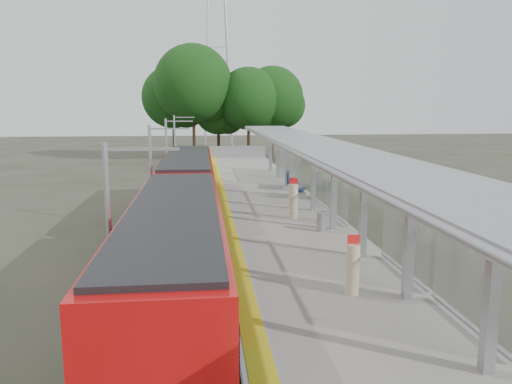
# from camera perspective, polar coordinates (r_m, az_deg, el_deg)

# --- Properties ---
(trackbed) EXTENTS (3.00, 70.00, 0.24)m
(trackbed) POSITION_cam_1_polar(r_m,az_deg,el_deg) (27.58, -7.77, -3.32)
(trackbed) COLOR #59544C
(trackbed) RESTS_ON ground
(platform) EXTENTS (6.00, 50.00, 1.00)m
(platform) POSITION_cam_1_polar(r_m,az_deg,el_deg) (27.73, 1.55, -2.35)
(platform) COLOR gray
(platform) RESTS_ON ground
(tactile_strip) EXTENTS (0.60, 50.00, 0.02)m
(tactile_strip) POSITION_cam_1_polar(r_m,az_deg,el_deg) (27.40, -3.74, -1.42)
(tactile_strip) COLOR yellow
(tactile_strip) RESTS_ON platform
(end_fence) EXTENTS (6.00, 0.10, 1.20)m
(end_fence) POSITION_cam_1_polar(r_m,az_deg,el_deg) (52.15, -2.18, 4.64)
(end_fence) COLOR #9EA0A5
(end_fence) RESTS_ON platform
(train) EXTENTS (2.74, 27.60, 3.62)m
(train) POSITION_cam_1_polar(r_m,az_deg,el_deg) (21.43, -8.27, -1.87)
(train) COLOR black
(train) RESTS_ON ground
(canopy) EXTENTS (3.27, 38.00, 3.66)m
(canopy) POSITION_cam_1_polar(r_m,az_deg,el_deg) (23.74, 6.70, 4.55)
(canopy) COLOR #9EA0A5
(canopy) RESTS_ON platform
(pylon) EXTENTS (8.00, 4.00, 38.00)m
(pylon) POSITION_cam_1_polar(r_m,az_deg,el_deg) (80.88, -4.52, 18.86)
(pylon) COLOR #9EA0A5
(pylon) RESTS_ON ground
(tree_cluster) EXTENTS (19.21, 11.44, 13.22)m
(tree_cluster) POSITION_cam_1_polar(r_m,az_deg,el_deg) (59.42, -4.48, 11.07)
(tree_cluster) COLOR #382316
(tree_cluster) RESTS_ON ground
(catenary_masts) EXTENTS (2.08, 48.16, 5.40)m
(catenary_masts) POSITION_cam_1_polar(r_m,az_deg,el_deg) (26.20, -11.72, 2.08)
(catenary_masts) COLOR #9EA0A5
(catenary_masts) RESTS_ON ground
(bench_mid) EXTENTS (0.97, 1.60, 1.05)m
(bench_mid) POSITION_cam_1_polar(r_m,az_deg,el_deg) (29.56, 4.97, 0.45)
(bench_mid) COLOR #0E1D49
(bench_mid) RESTS_ON platform
(bench_far) EXTENTS (0.86, 1.68, 1.10)m
(bench_far) POSITION_cam_1_polar(r_m,az_deg,el_deg) (32.49, 3.91, 1.38)
(bench_far) COLOR #0E1D49
(bench_far) RESTS_ON platform
(info_pillar_near) EXTENTS (0.40, 0.40, 1.76)m
(info_pillar_near) POSITION_cam_1_polar(r_m,az_deg,el_deg) (14.73, 10.97, -8.59)
(info_pillar_near) COLOR beige
(info_pillar_near) RESTS_ON platform
(info_pillar_far) EXTENTS (0.44, 0.44, 1.97)m
(info_pillar_far) POSITION_cam_1_polar(r_m,az_deg,el_deg) (23.98, 4.28, -1.02)
(info_pillar_far) COLOR beige
(info_pillar_far) RESTS_ON platform
(litter_bin) EXTENTS (0.43, 0.43, 0.81)m
(litter_bin) POSITION_cam_1_polar(r_m,az_deg,el_deg) (21.75, 7.46, -3.42)
(litter_bin) COLOR #9EA0A5
(litter_bin) RESTS_ON platform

